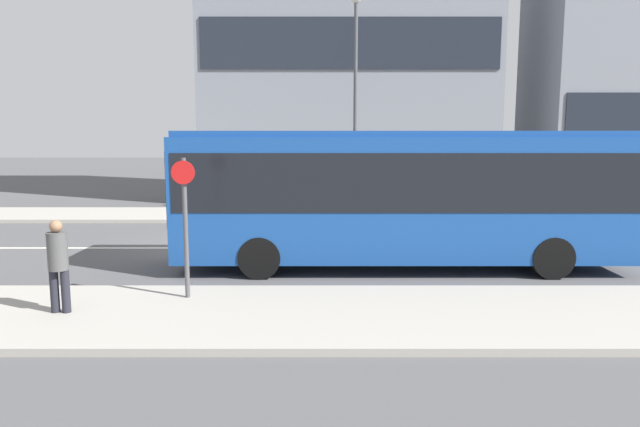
% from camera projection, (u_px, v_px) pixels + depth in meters
% --- Properties ---
extents(ground_plane, '(120.00, 120.00, 0.00)m').
position_uv_depth(ground_plane, '(222.00, 248.00, 16.28)').
color(ground_plane, '#4F4F51').
extents(sidewalk_near, '(44.00, 3.50, 0.13)m').
position_uv_depth(sidewalk_near, '(162.00, 315.00, 10.08)').
color(sidewalk_near, '#A39E93').
rests_on(sidewalk_near, ground_plane).
extents(sidewalk_far, '(44.00, 3.50, 0.13)m').
position_uv_depth(sidewalk_far, '(248.00, 215.00, 22.46)').
color(sidewalk_far, '#A39E93').
rests_on(sidewalk_far, ground_plane).
extents(lane_centerline, '(41.80, 0.16, 0.01)m').
position_uv_depth(lane_centerline, '(222.00, 248.00, 16.28)').
color(lane_centerline, silver).
rests_on(lane_centerline, ground_plane).
extents(city_bus, '(10.69, 2.48, 3.31)m').
position_uv_depth(city_bus, '(399.00, 190.00, 13.71)').
color(city_bus, '#194793').
rests_on(city_bus, ground_plane).
extents(parked_car_0, '(4.59, 1.74, 1.29)m').
position_uv_depth(parked_car_0, '(608.00, 211.00, 19.56)').
color(parked_car_0, black).
rests_on(parked_car_0, ground_plane).
extents(pedestrian_near_stop, '(0.35, 0.34, 1.65)m').
position_uv_depth(pedestrian_near_stop, '(57.00, 261.00, 9.91)').
color(pedestrian_near_stop, '#23232D').
rests_on(pedestrian_near_stop, sidewalk_near).
extents(bus_stop_sign, '(0.44, 0.12, 2.68)m').
position_uv_depth(bus_stop_sign, '(184.00, 217.00, 10.74)').
color(bus_stop_sign, '#4C4C51').
rests_on(bus_stop_sign, sidewalk_near).
extents(street_lamp, '(0.36, 0.36, 8.15)m').
position_uv_depth(street_lamp, '(355.00, 86.00, 21.09)').
color(street_lamp, '#4C4C51').
rests_on(street_lamp, sidewalk_far).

